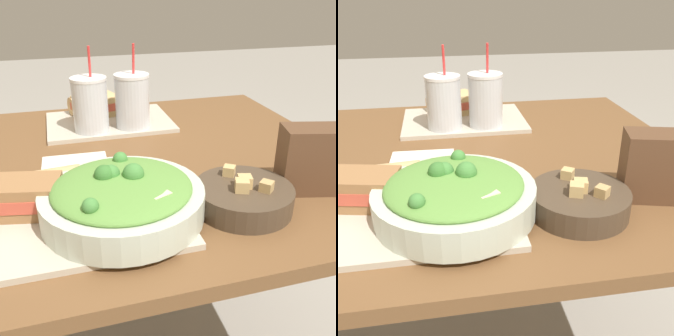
% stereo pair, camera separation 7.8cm
% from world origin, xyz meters
% --- Properties ---
extents(dining_table, '(1.27, 0.97, 0.74)m').
position_xyz_m(dining_table, '(0.00, 0.00, 0.65)').
color(dining_table, brown).
rests_on(dining_table, ground_plane).
extents(tray_near, '(0.38, 0.27, 0.01)m').
position_xyz_m(tray_near, '(-0.06, -0.27, 0.75)').
color(tray_near, '#BCB29E').
rests_on(tray_near, dining_table).
extents(tray_far, '(0.38, 0.27, 0.01)m').
position_xyz_m(tray_far, '(0.07, 0.28, 0.75)').
color(tray_far, '#BCB29E').
rests_on(tray_far, dining_table).
extents(salad_bowl, '(0.30, 0.30, 0.10)m').
position_xyz_m(salad_bowl, '(0.02, -0.28, 0.79)').
color(salad_bowl, beige).
rests_on(salad_bowl, tray_near).
extents(soup_bowl, '(0.19, 0.19, 0.07)m').
position_xyz_m(soup_bowl, '(0.25, -0.29, 0.77)').
color(soup_bowl, '#473828').
rests_on(soup_bowl, dining_table).
extents(sandwich_near, '(0.16, 0.12, 0.06)m').
position_xyz_m(sandwich_near, '(-0.16, -0.21, 0.79)').
color(sandwich_near, olive).
rests_on(sandwich_near, tray_near).
extents(baguette_near, '(0.13, 0.07, 0.06)m').
position_xyz_m(baguette_near, '(-0.11, -0.16, 0.78)').
color(baguette_near, tan).
rests_on(baguette_near, tray_near).
extents(sandwich_far, '(0.16, 0.13, 0.06)m').
position_xyz_m(sandwich_far, '(0.04, 0.34, 0.79)').
color(sandwich_far, tan).
rests_on(sandwich_far, tray_far).
extents(baguette_far, '(0.13, 0.09, 0.06)m').
position_xyz_m(baguette_far, '(0.02, 0.38, 0.78)').
color(baguette_far, tan).
rests_on(baguette_far, tray_far).
extents(drink_cup_dark, '(0.10, 0.10, 0.24)m').
position_xyz_m(drink_cup_dark, '(0.01, 0.20, 0.83)').
color(drink_cup_dark, silver).
rests_on(drink_cup_dark, tray_far).
extents(drink_cup_red, '(0.10, 0.10, 0.24)m').
position_xyz_m(drink_cup_red, '(0.13, 0.20, 0.83)').
color(drink_cup_red, silver).
rests_on(drink_cup_red, tray_far).
extents(chip_bag, '(0.15, 0.11, 0.14)m').
position_xyz_m(chip_bag, '(0.42, -0.26, 0.81)').
color(chip_bag, brown).
rests_on(chip_bag, dining_table).
extents(napkin_folded, '(0.16, 0.12, 0.00)m').
position_xyz_m(napkin_folded, '(-0.05, 0.01, 0.74)').
color(napkin_folded, silver).
rests_on(napkin_folded, dining_table).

